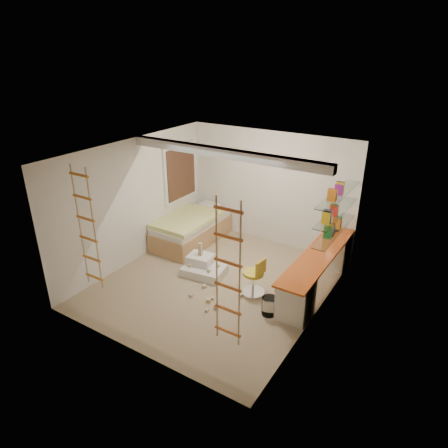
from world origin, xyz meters
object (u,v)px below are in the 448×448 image
Objects in this scene: desk at (317,270)px; swivel_chair at (254,281)px; play_platform at (204,267)px; bed at (192,229)px.

desk is 1.22m from swivel_chair.
play_platform is (-1.22, 0.11, -0.14)m from swivel_chair.
bed is 2.56m from swivel_chair.
desk reaches higher than bed.
swivel_chair is at bearing -5.23° from play_platform.
play_platform is at bearing 174.77° from swivel_chair.
desk is 2.25m from play_platform.
desk is at bearing 17.86° from play_platform.
bed reaches higher than play_platform.
play_platform is (1.07, -1.05, -0.19)m from bed.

